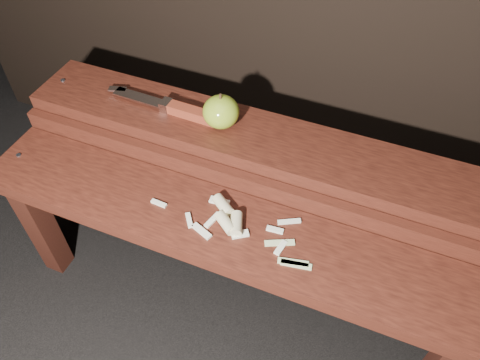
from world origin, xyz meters
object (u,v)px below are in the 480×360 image
at_px(bench_front_tier, 220,244).
at_px(apple, 221,112).
at_px(knife, 178,109).
at_px(bench_rear_tier, 256,161).

relative_size(bench_front_tier, apple, 13.11).
distance_m(bench_front_tier, knife, 0.35).
distance_m(bench_front_tier, apple, 0.31).
relative_size(apple, knife, 0.29).
distance_m(bench_rear_tier, knife, 0.23).
height_order(bench_front_tier, knife, knife).
distance_m(bench_rear_tier, apple, 0.16).
xyz_separation_m(bench_rear_tier, knife, (-0.21, 0.00, 0.10)).
relative_size(bench_rear_tier, knife, 3.86).
bearing_deg(apple, bench_front_tier, -67.91).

